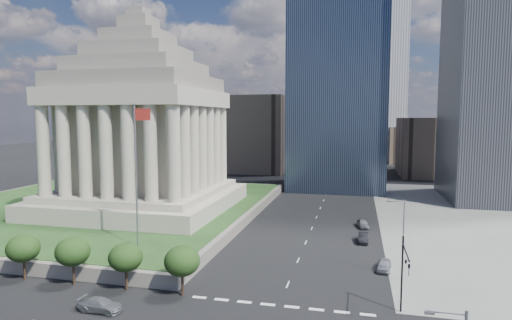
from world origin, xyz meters
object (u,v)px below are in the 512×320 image
(flagpole, at_px, (137,168))
(street_lamp_north, at_px, (402,234))
(war_memorial, at_px, (141,110))
(parked_sedan_near, at_px, (384,265))
(parked_sedan_mid, at_px, (363,238))
(suv_grey, at_px, (101,305))
(traffic_signal_ne, at_px, (404,268))
(parked_sedan_far, at_px, (363,223))

(flagpole, relative_size, street_lamp_north, 2.00)
(flagpole, bearing_deg, street_lamp_north, 1.63)
(war_memorial, height_order, parked_sedan_near, war_memorial)
(war_memorial, height_order, street_lamp_north, war_memorial)
(war_memorial, bearing_deg, parked_sedan_mid, -10.28)
(war_memorial, height_order, flagpole, war_memorial)
(war_memorial, distance_m, flagpole, 28.16)
(war_memorial, xyz_separation_m, parked_sedan_near, (45.50, -20.29, -20.69))
(war_memorial, distance_m, suv_grey, 47.59)
(flagpole, bearing_deg, traffic_signal_ne, -16.71)
(suv_grey, bearing_deg, flagpole, 16.17)
(street_lamp_north, height_order, suv_grey, street_lamp_north)
(parked_sedan_near, bearing_deg, parked_sedan_far, 104.13)
(traffic_signal_ne, bearing_deg, street_lamp_north, 85.81)
(parked_sedan_near, height_order, parked_sedan_mid, parked_sedan_mid)
(war_memorial, bearing_deg, parked_sedan_near, -24.04)
(suv_grey, relative_size, parked_sedan_mid, 1.05)
(parked_sedan_near, distance_m, parked_sedan_far, 22.14)
(suv_grey, bearing_deg, street_lamp_north, -60.51)
(war_memorial, relative_size, street_lamp_north, 3.90)
(war_memorial, relative_size, suv_grey, 8.26)
(war_memorial, relative_size, flagpole, 1.95)
(suv_grey, xyz_separation_m, parked_sedan_far, (26.68, 41.32, 0.07))
(flagpole, bearing_deg, parked_sedan_far, 39.82)
(flagpole, relative_size, parked_sedan_near, 4.77)
(war_memorial, distance_m, parked_sedan_far, 47.73)
(war_memorial, bearing_deg, parked_sedan_far, 2.27)
(traffic_signal_ne, bearing_deg, parked_sedan_mid, 97.52)
(traffic_signal_ne, bearing_deg, suv_grey, -170.02)
(war_memorial, bearing_deg, traffic_signal_ne, -36.42)
(street_lamp_north, bearing_deg, war_memorial, 154.08)
(parked_sedan_mid, distance_m, parked_sedan_far, 9.50)
(parked_sedan_near, xyz_separation_m, parked_sedan_far, (-2.50, 22.00, 0.04))
(suv_grey, xyz_separation_m, parked_sedan_near, (29.18, 19.32, 0.03))
(street_lamp_north, height_order, parked_sedan_far, street_lamp_north)
(traffic_signal_ne, bearing_deg, parked_sedan_far, 95.55)
(traffic_signal_ne, distance_m, street_lamp_north, 11.34)
(war_memorial, distance_m, traffic_signal_ne, 60.00)
(traffic_signal_ne, height_order, parked_sedan_mid, traffic_signal_ne)
(parked_sedan_far, bearing_deg, war_memorial, 172.56)
(street_lamp_north, height_order, parked_sedan_near, street_lamp_north)
(flagpole, relative_size, suv_grey, 4.24)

